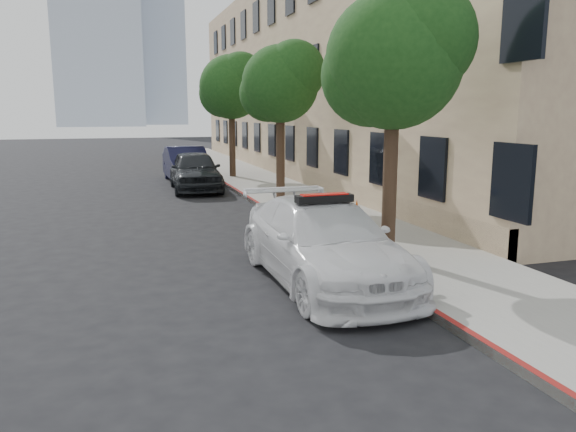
% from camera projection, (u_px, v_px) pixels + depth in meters
% --- Properties ---
extents(ground, '(120.00, 120.00, 0.00)m').
position_uv_depth(ground, '(236.00, 251.00, 13.15)').
color(ground, black).
rests_on(ground, ground).
extents(sidewalk, '(3.20, 50.00, 0.15)m').
position_uv_depth(sidewalk, '(269.00, 188.00, 23.58)').
color(sidewalk, gray).
rests_on(sidewalk, ground).
extents(curb_strip, '(0.12, 50.00, 0.15)m').
position_uv_depth(curb_strip, '(233.00, 189.00, 23.12)').
color(curb_strip, maroon).
rests_on(curb_strip, ground).
extents(building, '(8.00, 36.00, 10.00)m').
position_uv_depth(building, '(347.00, 77.00, 29.01)').
color(building, tan).
rests_on(building, ground).
extents(tower_right, '(14.00, 14.00, 44.00)m').
position_uv_depth(tower_right, '(153.00, 34.00, 138.31)').
color(tower_right, '#9EA8B7').
rests_on(tower_right, ground).
extents(tree_near, '(2.92, 2.82, 5.62)m').
position_uv_depth(tree_near, '(396.00, 59.00, 11.34)').
color(tree_near, black).
rests_on(tree_near, sidewalk).
extents(tree_mid, '(2.77, 2.64, 5.43)m').
position_uv_depth(tree_mid, '(281.00, 83.00, 18.86)').
color(tree_mid, black).
rests_on(tree_mid, sidewalk).
extents(tree_far, '(3.10, 3.00, 5.81)m').
position_uv_depth(tree_far, '(232.00, 86.00, 26.32)').
color(tree_far, black).
rests_on(tree_far, sidewalk).
extents(police_car, '(2.25, 5.41, 1.71)m').
position_uv_depth(police_car, '(324.00, 242.00, 10.68)').
color(police_car, white).
rests_on(police_car, ground).
extents(parked_car_mid, '(2.16, 4.89, 1.64)m').
position_uv_depth(parked_car_mid, '(195.00, 171.00, 23.17)').
color(parked_car_mid, black).
rests_on(parked_car_mid, ground).
extents(parked_car_far, '(1.78, 4.94, 1.62)m').
position_uv_depth(parked_car_far, '(186.00, 164.00, 26.01)').
color(parked_car_far, black).
rests_on(parked_car_far, ground).
extents(fire_hydrant, '(0.39, 0.35, 0.91)m').
position_uv_depth(fire_hydrant, '(315.00, 214.00, 14.71)').
color(fire_hydrant, silver).
rests_on(fire_hydrant, sidewalk).
extents(traffic_cone, '(0.43, 0.43, 0.73)m').
position_uv_depth(traffic_cone, '(357.00, 213.00, 15.33)').
color(traffic_cone, black).
rests_on(traffic_cone, sidewalk).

